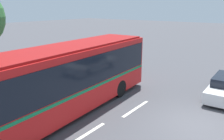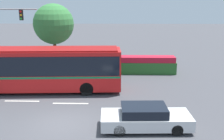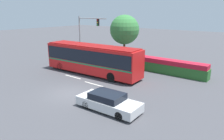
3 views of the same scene
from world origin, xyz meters
name	(u,v)px [view 1 (image 1 of 3)]	position (x,y,z in m)	size (l,w,h in m)	color
ground_plane	(195,126)	(0.00, 0.00, 0.00)	(140.00, 140.00, 0.00)	#444449
city_bus	(61,77)	(-2.68, 5.58, 1.88)	(12.05, 3.13, 3.31)	red
flowering_hedge	(78,60)	(3.77, 11.02, 0.80)	(9.62, 1.34, 1.63)	#286028
lane_stripe_near	(136,109)	(-0.06, 3.00, 0.01)	(2.40, 0.16, 0.01)	silver
lane_stripe_mid	(85,135)	(-3.48, 3.36, 0.01)	(2.40, 0.16, 0.01)	silver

